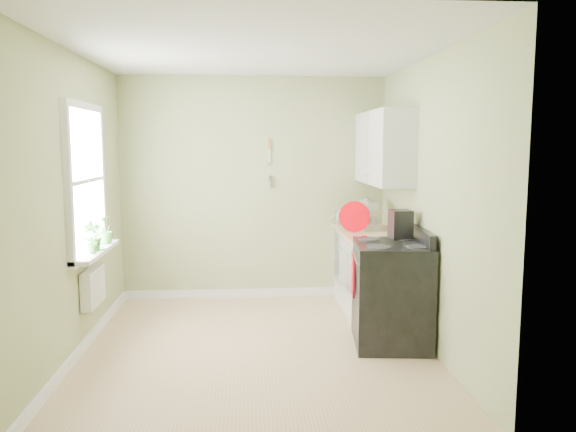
{
  "coord_description": "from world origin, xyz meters",
  "views": [
    {
      "loc": [
        -0.07,
        -5.04,
        1.89
      ],
      "look_at": [
        0.33,
        0.55,
        1.17
      ],
      "focal_mm": 35.0,
      "sensor_mm": 36.0,
      "label": 1
    }
  ],
  "objects": [
    {
      "name": "wall_left",
      "position": [
        -1.61,
        0.0,
        1.35
      ],
      "size": [
        0.02,
        3.6,
        2.7
      ],
      "primitive_type": "cube",
      "color": "tan",
      "rests_on": "floor"
    },
    {
      "name": "wall_utensils",
      "position": [
        0.2,
        1.78,
        1.56
      ],
      "size": [
        0.02,
        0.14,
        0.58
      ],
      "color": "#D8B384",
      "rests_on": "wall_back"
    },
    {
      "name": "wall_back",
      "position": [
        0.0,
        1.81,
        1.35
      ],
      "size": [
        3.2,
        0.02,
        2.7
      ],
      "primitive_type": "cube",
      "color": "tan",
      "rests_on": "floor"
    },
    {
      "name": "plant_c",
      "position": [
        -1.5,
        0.62,
        1.05
      ],
      "size": [
        0.19,
        0.19,
        0.29
      ],
      "primitive_type": "imported",
      "rotation": [
        0.0,
        0.0,
        4.51
      ],
      "color": "#3E742A",
      "rests_on": "window_sill"
    },
    {
      "name": "plant_a",
      "position": [
        -1.5,
        0.11,
        1.05
      ],
      "size": [
        0.19,
        0.16,
        0.3
      ],
      "primitive_type": "imported",
      "rotation": [
        0.0,
        0.0,
        0.4
      ],
      "color": "#3E742A",
      "rests_on": "window_sill"
    },
    {
      "name": "countertop",
      "position": [
        1.29,
        1.0,
        0.89
      ],
      "size": [
        0.64,
        1.6,
        0.04
      ],
      "primitive_type": "cube",
      "color": "#D8B384",
      "rests_on": "base_cabinets"
    },
    {
      "name": "base_cabinets",
      "position": [
        1.3,
        1.0,
        0.43
      ],
      "size": [
        0.6,
        1.6,
        0.87
      ],
      "primitive_type": "cube",
      "color": "white",
      "rests_on": "floor"
    },
    {
      "name": "plant_b",
      "position": [
        -1.5,
        0.25,
        1.04
      ],
      "size": [
        0.14,
        0.17,
        0.27
      ],
      "primitive_type": "imported",
      "rotation": [
        0.0,
        0.0,
        1.71
      ],
      "color": "#3E742A",
      "rests_on": "window_sill"
    },
    {
      "name": "window",
      "position": [
        -1.58,
        0.3,
        1.55
      ],
      "size": [
        0.06,
        1.14,
        1.44
      ],
      "color": "white",
      "rests_on": "wall_left"
    },
    {
      "name": "ceiling",
      "position": [
        0.0,
        0.0,
        2.71
      ],
      "size": [
        3.2,
        3.6,
        0.02
      ],
      "primitive_type": "cube",
      "color": "white",
      "rests_on": "wall_back"
    },
    {
      "name": "kettle",
      "position": [
        1.05,
        1.72,
        1.01
      ],
      "size": [
        0.19,
        0.11,
        0.19
      ],
      "color": "silver",
      "rests_on": "countertop"
    },
    {
      "name": "window_sill",
      "position": [
        -1.51,
        0.3,
        0.88
      ],
      "size": [
        0.18,
        1.14,
        0.04
      ],
      "primitive_type": "cube",
      "color": "white",
      "rests_on": "wall_left"
    },
    {
      "name": "wall_right",
      "position": [
        1.61,
        0.0,
        1.35
      ],
      "size": [
        0.02,
        3.6,
        2.7
      ],
      "primitive_type": "cube",
      "color": "tan",
      "rests_on": "floor"
    },
    {
      "name": "floor",
      "position": [
        0.0,
        0.0,
        -0.01
      ],
      "size": [
        3.2,
        3.6,
        0.02
      ],
      "primitive_type": "cube",
      "color": "tan",
      "rests_on": "ground"
    },
    {
      "name": "stand_mixer",
      "position": [
        1.32,
        1.29,
        1.07
      ],
      "size": [
        0.23,
        0.33,
        0.37
      ],
      "color": "#B2B2B7",
      "rests_on": "countertop"
    },
    {
      "name": "red_tray",
      "position": [
        1.12,
        1.12,
        1.08
      ],
      "size": [
        0.35,
        0.16,
        0.35
      ],
      "primitive_type": "cylinder",
      "rotation": [
        1.45,
        0.0,
        -0.31
      ],
      "color": "#B4000A",
      "rests_on": "countertop"
    },
    {
      "name": "stove",
      "position": [
        1.28,
        0.05,
        0.49
      ],
      "size": [
        0.77,
        0.86,
        1.1
      ],
      "color": "black",
      "rests_on": "floor"
    },
    {
      "name": "jar",
      "position": [
        1.08,
        0.39,
        0.95
      ],
      "size": [
        0.07,
        0.07,
        0.07
      ],
      "color": "beige",
      "rests_on": "countertop"
    },
    {
      "name": "coffee_maker",
      "position": [
        1.41,
        0.3,
        1.07
      ],
      "size": [
        0.21,
        0.22,
        0.34
      ],
      "color": "black",
      "rests_on": "countertop"
    },
    {
      "name": "upper_cabinets",
      "position": [
        1.43,
        1.1,
        1.85
      ],
      "size": [
        0.35,
        1.4,
        0.8
      ],
      "primitive_type": "cube",
      "color": "white",
      "rests_on": "wall_right"
    },
    {
      "name": "radiator",
      "position": [
        -1.54,
        0.25,
        0.55
      ],
      "size": [
        0.12,
        0.5,
        0.35
      ],
      "primitive_type": "cube",
      "color": "white",
      "rests_on": "wall_left"
    }
  ]
}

